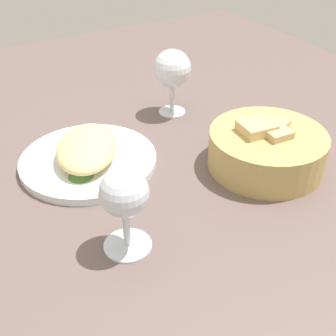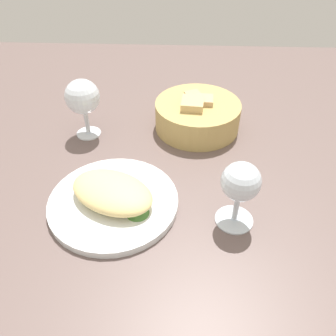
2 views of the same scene
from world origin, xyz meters
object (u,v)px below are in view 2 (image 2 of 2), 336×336
Objects in this scene: wine_glass_far at (83,99)px; plate at (114,202)px; wine_glass_near at (240,185)px; bread_basket at (197,115)px.

plate is at bearing -66.86° from wine_glass_far.
wine_glass_far reaches higher than plate.
plate is at bearing 172.64° from wine_glass_near.
wine_glass_near is 40.16cm from wine_glass_far.
wine_glass_far is at bearing -171.31° from bread_basket.
bread_basket is 26.19cm from wine_glass_far.
wine_glass_near is at bearing -7.36° from plate.
wine_glass_near is at bearing -78.29° from bread_basket.
wine_glass_far is at bearing 141.14° from wine_glass_near.
plate is 1.74× the size of wine_glass_far.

